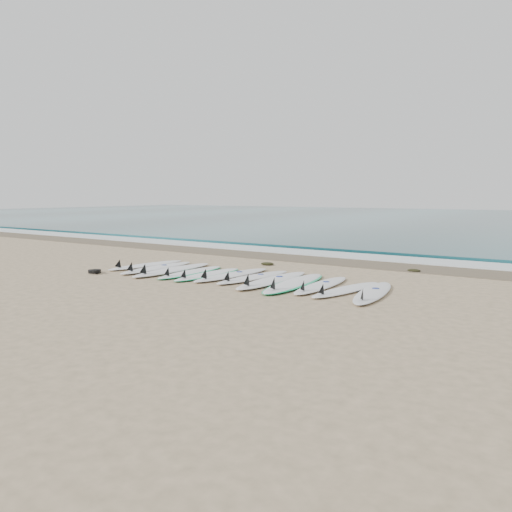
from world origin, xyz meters
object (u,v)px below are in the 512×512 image
Objects in this scene: surfboard_11 at (372,293)px; leash_coil at (95,271)px; surfboard_0 at (145,265)px; surfboard_6 at (252,277)px.

surfboard_11 reaches higher than leash_coil.
surfboard_0 is 6.69m from surfboard_11.
surfboard_0 reaches higher than leash_coil.
surfboard_6 is at bearing 5.92° from surfboard_0.
surfboard_11 is 7.03m from leash_coil.
surfboard_11 is (3.05, -0.20, 0.00)m from surfboard_6.
surfboard_11 is at bearing 10.54° from leash_coil.
surfboard_11 is at bearing 4.22° from surfboard_0.
surfboard_11 is (6.69, -0.21, 0.00)m from surfboard_0.
leash_coil is (-0.23, -1.50, -0.01)m from surfboard_0.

